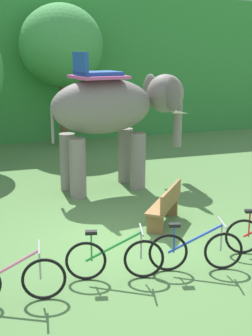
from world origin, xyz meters
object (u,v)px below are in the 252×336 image
(elephant, at_px, (113,111))
(wooden_bench, at_px, (166,204))
(bike_pink, at_px, (11,280))
(bike_blue, at_px, (196,250))
(tree_right, at_px, (61,46))
(bike_green, at_px, (115,258))

(elephant, relative_size, wooden_bench, 2.97)
(elephant, bearing_deg, bike_pink, -121.51)
(wooden_bench, bearing_deg, bike_blue, -99.36)
(wooden_bench, bearing_deg, tree_right, 93.15)
(tree_right, distance_m, elephant, 6.52)
(elephant, bearing_deg, wooden_bench, -84.64)
(tree_right, bearing_deg, bike_green, -96.56)
(bike_green, distance_m, bike_blue, 1.48)
(bike_blue, height_order, wooden_bench, bike_blue)
(tree_right, relative_size, wooden_bench, 3.90)
(bike_pink, bearing_deg, bike_green, 7.25)
(bike_blue, bearing_deg, wooden_bench, 80.64)
(elephant, relative_size, bike_blue, 2.54)
(tree_right, height_order, bike_pink, tree_right)
(tree_right, xyz_separation_m, bike_green, (-1.32, -11.44, -3.55))
(tree_right, xyz_separation_m, wooden_bench, (0.52, -9.38, -3.46))
(bike_pink, xyz_separation_m, bike_green, (1.76, 0.22, 0.00))
(tree_right, xyz_separation_m, elephant, (0.23, -6.28, -1.74))
(tree_right, relative_size, bike_green, 3.32)
(bike_blue, bearing_deg, bike_pink, -178.55)
(tree_right, height_order, elephant, tree_right)
(tree_right, relative_size, bike_pink, 3.26)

